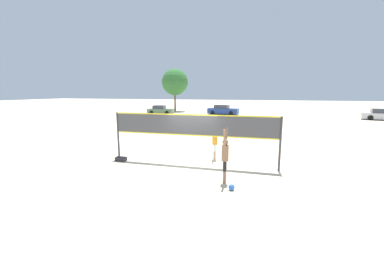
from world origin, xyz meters
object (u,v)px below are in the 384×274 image
at_px(parked_car_far, 383,115).
at_px(parked_car_near, 223,110).
at_px(player_spiker, 225,154).
at_px(gear_bag, 121,159).
at_px(player_blocker, 215,140).
at_px(parked_car_mid, 160,110).
at_px(tree_left_cluster, 175,82).
at_px(volleyball, 232,187).
at_px(volleyball_net, 192,128).

bearing_deg(parked_car_far, parked_car_near, -177.68).
distance_m(player_spiker, gear_bag, 6.09).
distance_m(player_spiker, player_blocker, 3.57).
distance_m(parked_car_mid, tree_left_cluster, 8.31).
bearing_deg(parked_car_mid, volleyball, -70.02).
bearing_deg(parked_car_near, volleyball_net, -76.79).
height_order(player_spiker, gear_bag, player_spiker).
height_order(player_blocker, parked_car_near, player_blocker).
height_order(player_spiker, parked_car_far, player_spiker).
xyz_separation_m(player_blocker, gear_bag, (-4.67, -1.67, -0.94)).
distance_m(player_blocker, parked_car_near, 27.72).
height_order(volleyball, tree_left_cluster, tree_left_cluster).
bearing_deg(volleyball, player_blocker, 109.25).
distance_m(player_spiker, volleyball, 1.34).
bearing_deg(volleyball_net, tree_left_cluster, 111.13).
bearing_deg(tree_left_cluster, volleyball, -67.18).
distance_m(player_blocker, parked_car_mid, 28.50).
relative_size(player_blocker, gear_bag, 3.59).
relative_size(volleyball_net, tree_left_cluster, 1.09).
relative_size(volleyball_net, player_spiker, 3.82).
distance_m(player_blocker, parked_car_far, 30.01).
bearing_deg(gear_bag, volleyball, -22.07).
bearing_deg(tree_left_cluster, player_spiker, -67.27).
height_order(player_spiker, volleyball, player_spiker).
xyz_separation_m(volleyball_net, player_spiker, (1.99, -2.19, -0.67)).
height_order(player_spiker, parked_car_mid, player_spiker).
distance_m(player_spiker, parked_car_far, 32.34).
xyz_separation_m(volleyball_net, player_blocker, (0.92, 1.21, -0.78)).
distance_m(parked_car_mid, parked_car_far, 30.60).
xyz_separation_m(gear_bag, parked_car_far, (21.54, 26.49, 0.54)).
bearing_deg(tree_left_cluster, parked_car_mid, -90.31).
xyz_separation_m(volleyball_net, volleyball, (2.37, -2.95, -1.71)).
distance_m(volleyball, gear_bag, 6.60).
bearing_deg(player_spiker, gear_bag, 73.25).
bearing_deg(parked_car_mid, volleyball_net, -71.47).
xyz_separation_m(player_blocker, tree_left_cluster, (-13.70, 31.85, 4.25)).
bearing_deg(parked_car_near, player_spiker, -73.60).
bearing_deg(tree_left_cluster, parked_car_far, -12.95).
bearing_deg(parked_car_near, volleyball, -73.15).
height_order(gear_bag, parked_car_mid, parked_car_mid).
xyz_separation_m(parked_car_mid, tree_left_cluster, (0.04, 6.88, 4.66)).
relative_size(parked_car_near, parked_car_far, 0.99).
height_order(player_blocker, gear_bag, player_blocker).
bearing_deg(player_spiker, tree_left_cluster, 22.73).
xyz_separation_m(player_spiker, gear_bag, (-5.74, 1.73, -1.06)).
bearing_deg(player_spiker, parked_car_near, 9.44).
xyz_separation_m(player_spiker, tree_left_cluster, (-14.77, 35.25, 4.13)).
bearing_deg(parked_car_far, gear_bag, -119.71).
relative_size(parked_car_far, tree_left_cluster, 0.65).
bearing_deg(player_blocker, volleyball, 19.25).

